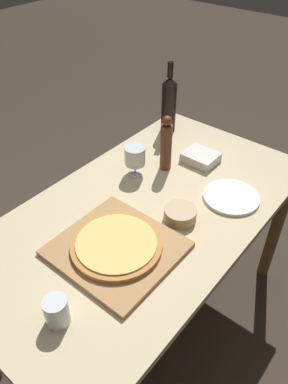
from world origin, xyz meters
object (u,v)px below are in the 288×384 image
at_px(pizza, 116,244).
at_px(wine_bottle, 169,104).
at_px(pepper_mill, 166,144).
at_px(small_bowl, 180,214).
at_px(wine_glass, 135,156).

height_order(pizza, wine_bottle, wine_bottle).
relative_size(pizza, wine_bottle, 0.89).
distance_m(pizza, pepper_mill, 0.53).
bearing_deg(small_bowl, wine_glass, 160.53).
height_order(wine_bottle, small_bowl, wine_bottle).
relative_size(pizza, pepper_mill, 1.23).
distance_m(pizza, wine_glass, 0.45).
relative_size(wine_bottle, small_bowl, 2.86).
bearing_deg(pizza, pepper_mill, 108.21).
relative_size(pizza, wine_glass, 2.33).
distance_m(pepper_mill, small_bowl, 0.35).
distance_m(wine_bottle, pepper_mill, 0.34).
xyz_separation_m(pizza, wine_bottle, (-0.36, 0.78, 0.12)).
bearing_deg(small_bowl, wine_bottle, 130.40).
distance_m(pepper_mill, wine_glass, 0.14).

